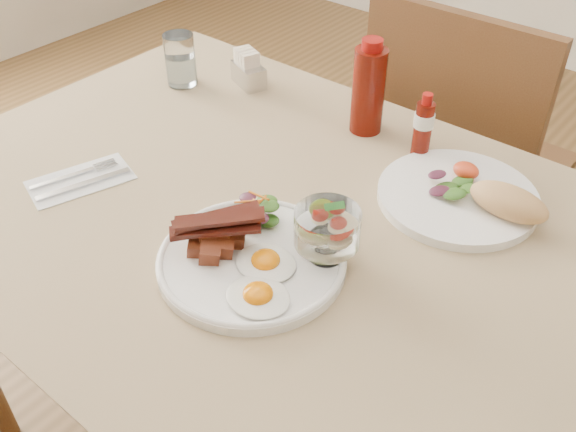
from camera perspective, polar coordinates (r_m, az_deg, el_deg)
name	(u,v)px	position (r m, az deg, el deg)	size (l,w,h in m)	color
table	(286,261)	(1.09, -0.17, -4.00)	(1.33, 0.88, 0.75)	brown
chair_far	(458,161)	(1.64, 14.85, 4.79)	(0.42, 0.42, 0.93)	brown
main_plate	(252,261)	(0.95, -3.24, -4.00)	(0.28, 0.28, 0.02)	white
fried_eggs	(262,278)	(0.90, -2.33, -5.54)	(0.15, 0.17, 0.03)	white
bacon_potato_pile	(216,234)	(0.94, -6.45, -1.62)	(0.12, 0.13, 0.06)	maroon
side_salad	(257,212)	(1.00, -2.74, 0.34)	(0.08, 0.08, 0.04)	#204512
fruit_cup	(327,228)	(0.91, 3.51, -1.07)	(0.10, 0.10, 0.10)	white
second_plate	(470,197)	(1.10, 15.86, 1.68)	(0.29, 0.27, 0.07)	white
ketchup_bottle	(368,89)	(1.23, 7.16, 11.13)	(0.06, 0.06, 0.18)	#4F0B04
hot_sauce_bottle	(423,127)	(1.17, 11.91, 7.71)	(0.04, 0.04, 0.13)	#4F0B04
sugar_caddy	(248,71)	(1.42, -3.57, 12.77)	(0.10, 0.07, 0.08)	silver
water_glass	(181,63)	(1.43, -9.52, 13.28)	(0.07, 0.07, 0.11)	white
napkin_cutlery	(80,180)	(1.18, -17.98, 3.04)	(0.15, 0.20, 0.01)	silver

